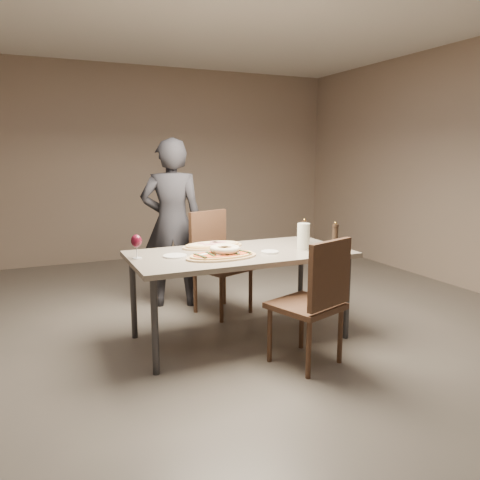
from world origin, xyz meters
name	(u,v)px	position (x,y,z in m)	size (l,w,h in m)	color
room	(240,173)	(0.00, 0.00, 1.40)	(7.00, 7.00, 7.00)	#5F5851
dining_table	(240,259)	(0.00, 0.00, 0.69)	(1.80, 0.90, 0.75)	slate
zucchini_pizza	(222,256)	(-0.22, -0.14, 0.77)	(0.58, 0.32, 0.05)	tan
ham_pizza	(213,245)	(-0.14, 0.28, 0.77)	(0.54, 0.30, 0.04)	tan
bread_basket	(225,250)	(-0.18, -0.12, 0.80)	(0.24, 0.24, 0.08)	beige
oil_dish	(270,252)	(0.20, -0.14, 0.76)	(0.14, 0.14, 0.02)	white
pepper_mill_left	(304,232)	(0.68, 0.11, 0.86)	(0.06, 0.06, 0.22)	black
pepper_mill_right	(335,235)	(0.83, -0.16, 0.86)	(0.06, 0.06, 0.22)	black
carafe	(303,236)	(0.53, -0.12, 0.86)	(0.11, 0.11, 0.22)	silver
wine_glass	(136,242)	(-0.83, 0.10, 0.88)	(0.08, 0.08, 0.19)	silver
side_plate	(175,256)	(-0.54, 0.04, 0.76)	(0.19, 0.19, 0.01)	white
chair_near	(316,296)	(0.28, -0.72, 0.54)	(0.58, 0.58, 0.96)	#3E281A
chair_far	(216,256)	(0.08, 0.75, 0.56)	(0.60, 0.60, 1.00)	#3E281A
diner	(172,224)	(-0.26, 1.11, 0.85)	(0.62, 0.41, 1.71)	black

